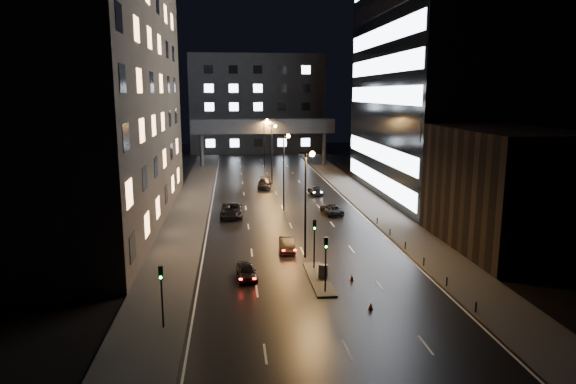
% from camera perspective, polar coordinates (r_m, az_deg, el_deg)
% --- Properties ---
extents(ground, '(160.00, 160.00, 0.00)m').
position_cam_1_polar(ground, '(80.16, -1.34, -0.12)').
color(ground, black).
rests_on(ground, ground).
extents(sidewalk_left, '(5.00, 110.00, 0.15)m').
position_cam_1_polar(sidewalk_left, '(75.18, -10.54, -0.99)').
color(sidewalk_left, '#383533').
rests_on(sidewalk_left, ground).
extents(sidewalk_right, '(5.00, 110.00, 0.15)m').
position_cam_1_polar(sidewalk_right, '(77.39, 8.24, -0.58)').
color(sidewalk_right, '#383533').
rests_on(sidewalk_right, ground).
extents(building_left, '(15.00, 48.00, 40.00)m').
position_cam_1_polar(building_left, '(64.49, -21.10, 14.33)').
color(building_left, '#2D2319').
rests_on(building_left, ground).
extents(building_right_low, '(10.00, 18.00, 12.00)m').
position_cam_1_polar(building_right_low, '(55.21, 22.80, 0.28)').
color(building_right_low, black).
rests_on(building_right_low, ground).
extents(building_right_glass, '(20.00, 36.00, 45.00)m').
position_cam_1_polar(building_right_glass, '(81.17, 17.42, 15.49)').
color(building_right_glass, black).
rests_on(building_right_glass, ground).
extents(building_far, '(34.00, 14.00, 25.00)m').
position_cam_1_polar(building_far, '(136.57, -3.51, 9.73)').
color(building_far, '#333335').
rests_on(building_far, ground).
extents(skybridge, '(30.00, 3.00, 10.00)m').
position_cam_1_polar(skybridge, '(108.81, -2.74, 7.23)').
color(skybridge, '#333335').
rests_on(skybridge, ground).
extents(median_island, '(1.60, 8.00, 0.15)m').
position_cam_1_polar(median_island, '(43.76, 3.43, -9.58)').
color(median_island, '#383533').
rests_on(median_island, ground).
extents(traffic_signal_near, '(0.28, 0.34, 4.40)m').
position_cam_1_polar(traffic_signal_near, '(45.16, 2.95, -4.89)').
color(traffic_signal_near, black).
rests_on(traffic_signal_near, median_island).
extents(traffic_signal_far, '(0.28, 0.34, 4.40)m').
position_cam_1_polar(traffic_signal_far, '(39.97, 4.21, -7.03)').
color(traffic_signal_far, black).
rests_on(traffic_signal_far, median_island).
extents(traffic_signal_corner, '(0.28, 0.34, 4.40)m').
position_cam_1_polar(traffic_signal_corner, '(35.01, -13.88, -10.26)').
color(traffic_signal_corner, black).
rests_on(traffic_signal_corner, ground).
extents(bollard_row, '(0.12, 25.12, 0.90)m').
position_cam_1_polar(bollard_row, '(50.25, 13.83, -6.70)').
color(bollard_row, black).
rests_on(bollard_row, ground).
extents(streetlight_near, '(1.45, 0.50, 10.15)m').
position_cam_1_polar(streetlight_near, '(47.72, 2.15, 0.18)').
color(streetlight_near, black).
rests_on(streetlight_near, ground).
extents(streetlight_mid_a, '(1.45, 0.50, 10.15)m').
position_cam_1_polar(streetlight_mid_a, '(67.32, -0.34, 3.36)').
color(streetlight_mid_a, black).
rests_on(streetlight_mid_a, ground).
extents(streetlight_mid_b, '(1.45, 0.50, 10.15)m').
position_cam_1_polar(streetlight_mid_b, '(87.10, -1.71, 5.09)').
color(streetlight_mid_b, black).
rests_on(streetlight_mid_b, ground).
extents(streetlight_far, '(1.45, 0.50, 10.15)m').
position_cam_1_polar(streetlight_far, '(106.97, -2.58, 6.18)').
color(streetlight_far, black).
rests_on(streetlight_far, ground).
extents(car_away_a, '(1.91, 3.93, 1.29)m').
position_cam_1_polar(car_away_a, '(43.91, -4.61, -8.74)').
color(car_away_a, black).
rests_on(car_away_a, ground).
extents(car_away_b, '(1.55, 4.07, 1.33)m').
position_cam_1_polar(car_away_b, '(51.02, -0.11, -5.85)').
color(car_away_b, black).
rests_on(car_away_b, ground).
extents(car_away_c, '(2.88, 6.01, 1.65)m').
position_cam_1_polar(car_away_c, '(65.03, -6.30, -2.07)').
color(car_away_c, black).
rests_on(car_away_c, ground).
extents(car_away_d, '(2.70, 5.50, 1.54)m').
position_cam_1_polar(car_away_d, '(84.21, -2.62, 0.94)').
color(car_away_d, black).
rests_on(car_away_d, ground).
extents(car_toward_a, '(2.67, 4.81, 1.27)m').
position_cam_1_polar(car_toward_a, '(66.46, 4.86, -1.92)').
color(car_toward_a, black).
rests_on(car_toward_a, ground).
extents(car_toward_b, '(1.99, 4.56, 1.30)m').
position_cam_1_polar(car_toward_b, '(79.17, 3.07, 0.21)').
color(car_toward_b, black).
rests_on(car_toward_b, ground).
extents(utility_cabinet, '(0.84, 0.72, 1.09)m').
position_cam_1_polar(utility_cabinet, '(43.75, 3.93, -8.73)').
color(utility_cabinet, '#505053').
rests_on(utility_cabinet, median_island).
extents(cone_a, '(0.42, 0.42, 0.54)m').
position_cam_1_polar(cone_a, '(38.43, 9.16, -12.41)').
color(cone_a, orange).
rests_on(cone_a, ground).
extents(cone_b, '(0.38, 0.38, 0.57)m').
position_cam_1_polar(cone_b, '(43.70, 7.10, -9.39)').
color(cone_b, '#EF600C').
rests_on(cone_b, ground).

